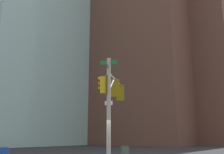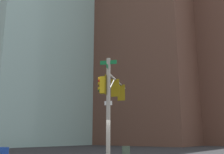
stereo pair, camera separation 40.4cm
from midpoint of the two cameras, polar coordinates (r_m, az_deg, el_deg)
signal_pole_assembly at (r=16.37m, az=0.80°, el=-3.94°), size 4.99×2.55×6.16m
litter_bin at (r=18.85m, az=3.73°, el=-16.29°), size 0.56×0.56×0.95m
building_brick_nearside at (r=61.97m, az=10.63°, el=5.15°), size 27.58×20.16×41.18m
building_brick_farside at (r=64.85m, az=18.62°, el=7.91°), size 18.62×17.79×47.84m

